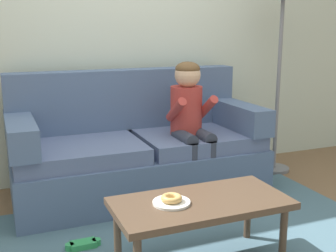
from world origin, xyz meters
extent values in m
plane|color=brown|center=(0.00, 0.00, 0.00)|extent=(10.00, 10.00, 0.00)
cube|color=beige|center=(0.00, 1.40, 1.40)|extent=(8.00, 0.10, 2.80)
cube|color=#476675|center=(0.00, -0.25, 0.01)|extent=(2.77, 2.00, 0.01)
cube|color=slate|center=(0.00, 0.80, 0.19)|extent=(2.02, 0.90, 0.38)
cube|color=slate|center=(-0.51, 0.75, 0.44)|extent=(0.97, 0.74, 0.12)
cube|color=slate|center=(0.50, 0.75, 0.44)|extent=(0.97, 0.74, 0.12)
cube|color=slate|center=(0.00, 1.15, 0.76)|extent=(2.02, 0.20, 0.51)
cube|color=slate|center=(-0.91, 0.80, 0.61)|extent=(0.20, 0.90, 0.22)
cube|color=slate|center=(0.90, 0.80, 0.61)|extent=(0.20, 0.90, 0.22)
cube|color=#4C3828|center=(-0.03, -0.40, 0.39)|extent=(1.00, 0.49, 0.04)
cylinder|color=#4C3828|center=(0.41, -0.59, 0.19)|extent=(0.04, 0.04, 0.37)
cylinder|color=#4C3828|center=(-0.47, -0.21, 0.19)|extent=(0.04, 0.04, 0.37)
cylinder|color=#4C3828|center=(0.41, -0.21, 0.19)|extent=(0.04, 0.04, 0.37)
cylinder|color=#AD3833|center=(0.39, 0.72, 0.70)|extent=(0.26, 0.26, 0.40)
sphere|color=#DBAD89|center=(0.39, 0.70, 1.00)|extent=(0.21, 0.21, 0.21)
ellipsoid|color=brown|center=(0.39, 0.70, 1.04)|extent=(0.20, 0.20, 0.12)
cylinder|color=#333847|center=(0.31, 0.57, 0.51)|extent=(0.11, 0.30, 0.11)
cylinder|color=#333847|center=(0.31, 0.42, 0.28)|extent=(0.09, 0.09, 0.44)
cube|color=black|center=(0.31, 0.37, 0.03)|extent=(0.10, 0.20, 0.06)
cylinder|color=#AD3833|center=(0.25, 0.62, 0.74)|extent=(0.07, 0.29, 0.23)
cylinder|color=#333847|center=(0.47, 0.57, 0.51)|extent=(0.11, 0.30, 0.11)
cylinder|color=#333847|center=(0.47, 0.42, 0.28)|extent=(0.09, 0.09, 0.44)
cube|color=black|center=(0.47, 0.37, 0.03)|extent=(0.10, 0.20, 0.06)
cylinder|color=#AD3833|center=(0.52, 0.62, 0.74)|extent=(0.07, 0.29, 0.23)
cylinder|color=white|center=(-0.21, -0.39, 0.42)|extent=(0.21, 0.21, 0.01)
torus|color=tan|center=(-0.21, -0.39, 0.45)|extent=(0.16, 0.16, 0.04)
cube|color=#339E56|center=(-0.62, 0.05, 0.03)|extent=(0.16, 0.09, 0.05)
cylinder|color=#339E56|center=(-0.71, 0.05, 0.03)|extent=(0.06, 0.06, 0.05)
cylinder|color=#339E56|center=(-0.54, 0.05, 0.03)|extent=(0.06, 0.06, 0.05)
cylinder|color=slate|center=(1.41, 0.90, 0.01)|extent=(0.30, 0.30, 0.03)
cylinder|color=slate|center=(1.41, 0.90, 0.87)|extent=(0.04, 0.04, 1.68)
camera|label=1|loc=(-1.06, -2.44, 1.36)|focal=45.96mm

